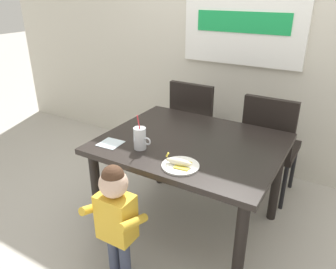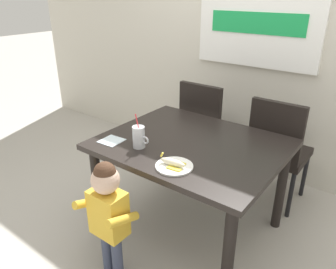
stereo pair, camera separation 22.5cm
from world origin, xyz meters
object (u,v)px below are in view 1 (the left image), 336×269
object	(u,v)px
dining_table	(191,154)
snack_plate	(180,166)
dining_chair_left	(196,123)
paper_napkin	(111,143)
peeled_banana	(179,162)
milk_cup	(140,139)
dining_chair_right	(269,142)
toddler_standing	(116,212)

from	to	relation	value
dining_table	snack_plate	xyz separation A→B (m)	(0.11, -0.36, 0.11)
dining_chair_left	snack_plate	bearing A→B (deg)	111.47
dining_table	paper_napkin	size ratio (longest dim) A/B	8.26
peeled_banana	paper_napkin	xyz separation A→B (m)	(-0.56, 0.04, -0.03)
milk_cup	peeled_banana	distance (m)	0.35
dining_chair_left	snack_plate	xyz separation A→B (m)	(0.44, -1.12, 0.21)
dining_chair_left	dining_chair_right	xyz separation A→B (m)	(0.72, -0.06, 0.00)
milk_cup	dining_chair_right	bearing A→B (deg)	57.38
dining_chair_right	peeled_banana	world-z (taller)	dining_chair_right
dining_chair_right	snack_plate	world-z (taller)	dining_chair_right
dining_table	paper_napkin	xyz separation A→B (m)	(-0.46, -0.32, 0.10)
dining_chair_right	milk_cup	bearing A→B (deg)	57.38
toddler_standing	snack_plate	bearing A→B (deg)	52.38
milk_cup	snack_plate	distance (m)	0.36
dining_table	toddler_standing	world-z (taller)	toddler_standing
dining_table	dining_chair_right	xyz separation A→B (m)	(0.39, 0.71, -0.10)
toddler_standing	dining_chair_right	bearing A→B (deg)	68.99
dining_chair_right	paper_napkin	world-z (taller)	dining_chair_right
dining_chair_left	dining_chair_right	size ratio (longest dim) A/B	1.00
milk_cup	peeled_banana	bearing A→B (deg)	-13.57
toddler_standing	milk_cup	size ratio (longest dim) A/B	3.35
toddler_standing	paper_napkin	xyz separation A→B (m)	(-0.32, 0.36, 0.22)
dining_table	dining_chair_left	bearing A→B (deg)	113.66
dining_chair_right	toddler_standing	distance (m)	1.49
paper_napkin	dining_table	bearing A→B (deg)	34.99
snack_plate	dining_table	bearing A→B (deg)	106.56
dining_chair_right	toddler_standing	xyz separation A→B (m)	(-0.53, -1.39, -0.02)
milk_cup	peeled_banana	world-z (taller)	milk_cup
dining_table	dining_chair_left	distance (m)	0.84
paper_napkin	snack_plate	bearing A→B (deg)	-3.18
dining_table	peeled_banana	xyz separation A→B (m)	(0.10, -0.36, 0.13)
dining_chair_left	paper_napkin	distance (m)	1.11
snack_plate	paper_napkin	bearing A→B (deg)	176.82
dining_table	dining_chair_right	world-z (taller)	dining_chair_right
dining_chair_right	milk_cup	size ratio (longest dim) A/B	3.83
dining_table	paper_napkin	bearing A→B (deg)	-145.01
dining_chair_left	paper_napkin	bearing A→B (deg)	83.19
dining_chair_right	toddler_standing	size ratio (longest dim) A/B	1.15
toddler_standing	snack_plate	world-z (taller)	toddler_standing
dining_chair_right	milk_cup	xyz separation A→B (m)	(-0.63, -0.98, 0.27)
dining_table	dining_chair_left	size ratio (longest dim) A/B	1.29
dining_chair_right	peeled_banana	size ratio (longest dim) A/B	5.52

